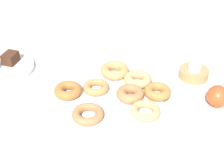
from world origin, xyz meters
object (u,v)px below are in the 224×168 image
at_px(donut_1, 88,114).
at_px(candle_holder, 194,73).
at_px(donut_4, 138,79).
at_px(donut_6, 157,92).
at_px(donut_0, 96,87).
at_px(donut_5, 115,70).
at_px(donut_3, 145,111).
at_px(apple, 218,96).
at_px(cake_plate, 2,69).
at_px(donut_7, 130,94).
at_px(donut_2, 68,90).
at_px(tealight, 195,68).
at_px(donut_plate, 112,100).
at_px(brownie_far, 10,58).

bearing_deg(donut_1, candle_holder, 31.29).
height_order(donut_4, donut_6, donut_4).
relative_size(donut_0, donut_5, 0.85).
bearing_deg(donut_5, donut_3, -68.85).
xyz_separation_m(donut_0, apple, (0.35, -0.07, 0.01)).
bearing_deg(cake_plate, donut_7, -23.25).
distance_m(donut_6, candle_holder, 0.18).
xyz_separation_m(donut_2, donut_6, (0.27, -0.01, -0.00)).
distance_m(donut_3, donut_4, 0.15).
height_order(donut_3, donut_5, donut_5).
height_order(cake_plate, tealight, tealight).
distance_m(donut_1, candle_holder, 0.40).
distance_m(donut_7, cake_plate, 0.46).
bearing_deg(donut_plate, donut_4, 42.18).
bearing_deg(donut_5, donut_7, -72.12).
bearing_deg(donut_plate, donut_7, -1.36).
bearing_deg(brownie_far, tealight, -7.80).
height_order(donut_3, donut_7, donut_7).
xyz_separation_m(donut_0, donut_7, (0.10, -0.04, 0.00)).
xyz_separation_m(donut_0, donut_1, (-0.02, -0.13, 0.00)).
height_order(donut_3, donut_6, donut_6).
bearing_deg(donut_1, cake_plate, 138.73).
height_order(candle_holder, apple, apple).
distance_m(donut_4, brownie_far, 0.45).
xyz_separation_m(donut_4, apple, (0.22, -0.10, 0.01)).
xyz_separation_m(donut_2, cake_plate, (-0.24, 0.16, -0.02)).
bearing_deg(brownie_far, donut_5, -12.70).
relative_size(donut_7, brownie_far, 1.54).
height_order(donut_1, cake_plate, donut_1).
bearing_deg(donut_plate, donut_6, 4.48).
bearing_deg(donut_4, brownie_far, 162.64).
xyz_separation_m(donut_1, tealight, (0.34, 0.21, 0.01)).
distance_m(donut_1, donut_3, 0.16).
relative_size(donut_4, tealight, 2.04).
relative_size(donut_0, cake_plate, 0.37).
bearing_deg(cake_plate, donut_3, -29.02).
relative_size(donut_3, cake_plate, 0.39).
height_order(donut_2, cake_plate, donut_2).
bearing_deg(donut_2, candle_holder, 13.90).
height_order(donut_2, donut_7, donut_7).
distance_m(donut_0, donut_3, 0.18).
distance_m(donut_plate, donut_6, 0.14).
xyz_separation_m(candle_holder, apple, (0.03, -0.15, 0.02)).
xyz_separation_m(donut_0, tealight, (0.32, 0.08, 0.01)).
distance_m(brownie_far, apple, 0.69).
height_order(donut_3, donut_4, donut_4).
bearing_deg(donut_3, brownie_far, 146.92).
xyz_separation_m(donut_6, apple, (0.17, -0.04, 0.01)).
xyz_separation_m(donut_3, brownie_far, (-0.43, 0.28, 0.01)).
bearing_deg(donut_2, donut_1, -59.76).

